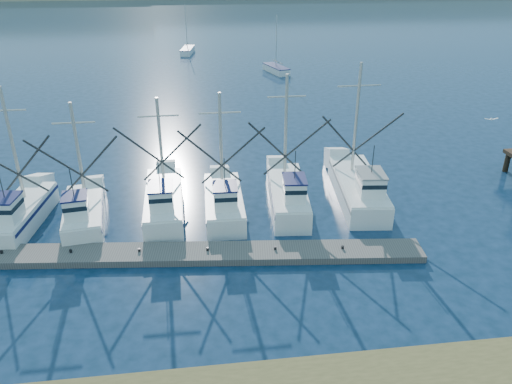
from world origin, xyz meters
TOP-DOWN VIEW (x-y plane):
  - ground at (0.00, 0.00)m, footprint 500.00×500.00m
  - floating_dock at (-9.17, 5.69)m, footprint 31.52×5.29m
  - trawler_fleet at (-7.56, 10.74)m, footprint 30.89×9.50m
  - sailboat_near at (5.97, 53.85)m, footprint 3.35×6.11m
  - sailboat_far at (-7.03, 71.00)m, footprint 2.62×6.20m
  - flying_gull at (13.12, 10.01)m, footprint 0.94×0.17m

SIDE VIEW (x-z plane):
  - ground at x=0.00m, z-range 0.00..0.00m
  - floating_dock at x=-9.17m, z-range 0.00..0.42m
  - sailboat_near at x=5.97m, z-range -3.56..4.54m
  - sailboat_far at x=-7.03m, z-range -3.56..4.54m
  - trawler_fleet at x=-7.56m, z-range -3.81..5.74m
  - flying_gull at x=13.12m, z-range 6.15..6.32m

